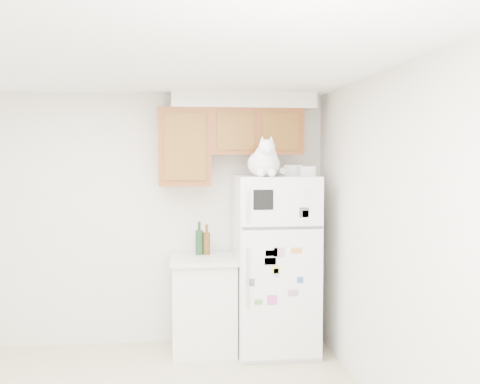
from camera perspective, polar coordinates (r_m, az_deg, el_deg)
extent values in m
cube|color=silver|center=(5.71, -10.67, -2.79)|extent=(3.80, 0.04, 2.50)
cube|color=silver|center=(1.83, -19.54, -16.97)|extent=(3.80, 0.04, 2.50)
cube|color=silver|center=(4.02, 15.47, -5.59)|extent=(0.04, 4.00, 2.50)
cube|color=white|center=(3.74, -13.02, 13.02)|extent=(3.80, 4.00, 0.04)
cube|color=brown|center=(5.56, 1.61, 6.12)|extent=(0.90, 0.33, 0.45)
cube|color=brown|center=(5.49, -5.66, 4.57)|extent=(0.50, 0.33, 0.75)
cube|color=silver|center=(5.57, 0.31, 9.21)|extent=(1.40, 0.37, 0.15)
cube|color=white|center=(5.47, 3.58, -7.26)|extent=(0.76, 0.72, 1.70)
cube|color=white|center=(5.02, 4.38, -1.04)|extent=(0.74, 0.03, 0.44)
cube|color=white|center=(5.16, 4.33, -10.38)|extent=(0.74, 0.03, 1.19)
cube|color=#59595B|center=(5.05, 4.37, -3.59)|extent=(0.74, 0.03, 0.02)
cylinder|color=silver|center=(4.94, 0.80, -1.17)|extent=(0.02, 0.02, 0.32)
cylinder|color=silver|center=(5.04, 0.80, -8.78)|extent=(0.02, 0.02, 0.55)
cube|color=black|center=(4.97, 2.39, -0.80)|extent=(0.18, 0.00, 0.18)
cube|color=white|center=(5.03, 2.60, -5.91)|extent=(0.22, 0.00, 0.28)
cube|color=#C4873D|center=(5.08, 5.75, -5.93)|extent=(0.10, 0.00, 0.05)
cube|color=#92A7CF|center=(5.09, 3.70, -8.19)|extent=(0.05, 0.00, 0.08)
cube|color=#C54EA7|center=(5.14, 3.27, -10.90)|extent=(0.09, 0.00, 0.09)
cube|color=#578D46|center=(5.12, 1.88, -11.12)|extent=(0.07, 0.00, 0.05)
cube|color=#A2738C|center=(5.16, 5.41, -10.17)|extent=(0.09, 0.00, 0.06)
cube|color=silver|center=(5.05, 6.83, -0.16)|extent=(0.07, 0.00, 0.10)
cube|color=silver|center=(5.06, 6.70, -2.48)|extent=(0.06, 0.00, 0.11)
cube|color=silver|center=(5.04, 3.05, -6.22)|extent=(0.08, 0.00, 0.06)
cube|color=#B1467B|center=(5.05, 3.10, -7.04)|extent=(0.11, 0.00, 0.07)
cube|color=#D4DC4D|center=(5.08, 3.70, -7.86)|extent=(0.08, 0.00, 0.08)
cube|color=#47464B|center=(5.05, 6.53, -2.08)|extent=(0.09, 0.00, 0.09)
cube|color=#B782A9|center=(5.06, 4.01, -6.12)|extent=(0.10, 0.00, 0.08)
cube|color=#535459|center=(5.07, 1.06, -9.18)|extent=(0.08, 0.00, 0.07)
cube|color=#2853A0|center=(5.14, 6.14, -8.89)|extent=(0.06, 0.00, 0.06)
cube|color=white|center=(5.55, -3.72, -11.46)|extent=(0.60, 0.60, 0.88)
cube|color=silver|center=(5.42, -3.73, -6.82)|extent=(0.64, 0.64, 0.04)
ellipsoid|color=white|center=(5.16, 2.41, 2.90)|extent=(0.29, 0.39, 0.25)
ellipsoid|color=white|center=(5.05, 2.62, 3.51)|extent=(0.21, 0.17, 0.23)
sphere|color=white|center=(4.99, 2.73, 4.54)|extent=(0.15, 0.15, 0.15)
cone|color=white|center=(4.99, 2.29, 5.38)|extent=(0.05, 0.05, 0.06)
cone|color=white|center=(5.00, 3.18, 5.37)|extent=(0.05, 0.05, 0.06)
cone|color=#D88C8C|center=(4.98, 2.30, 5.32)|extent=(0.03, 0.03, 0.03)
cone|color=#D88C8C|center=(4.99, 3.20, 5.31)|extent=(0.03, 0.03, 0.03)
sphere|color=white|center=(4.93, 2.85, 4.29)|extent=(0.06, 0.06, 0.06)
sphere|color=white|center=(5.00, 2.12, 1.97)|extent=(0.08, 0.08, 0.08)
sphere|color=white|center=(5.02, 3.26, 1.98)|extent=(0.08, 0.08, 0.08)
cylinder|color=white|center=(5.32, 3.49, 2.07)|extent=(0.18, 0.25, 0.08)
cube|color=white|center=(5.46, 5.54, 2.22)|extent=(0.22, 0.19, 0.10)
cube|color=white|center=(5.36, 6.70, 2.13)|extent=(0.17, 0.13, 0.09)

